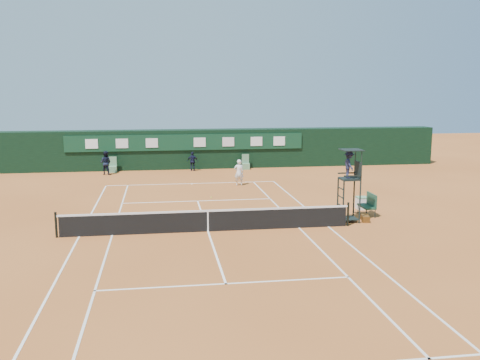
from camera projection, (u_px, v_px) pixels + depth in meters
name	position (u px, v px, depth m)	size (l,w,h in m)	color
ground	(208.00, 231.00, 23.47)	(90.00, 90.00, 0.00)	#B15F29
court_lines	(208.00, 231.00, 23.47)	(11.05, 23.85, 0.01)	white
tennis_net	(208.00, 220.00, 23.38)	(12.90, 0.10, 1.10)	black
back_wall	(186.00, 149.00, 41.46)	(40.00, 1.65, 3.00)	black
linesman_chair_left	(113.00, 168.00, 39.64)	(0.55, 0.50, 1.15)	#5E8F68
linesman_chair_right	(246.00, 165.00, 41.10)	(0.55, 0.50, 1.15)	#5B8C60
umpire_chair	(350.00, 170.00, 24.80)	(0.96, 0.95, 3.42)	black
player_bench	(369.00, 204.00, 26.32)	(0.55, 1.20, 1.10)	#183C26
tennis_bag	(365.00, 218.00, 25.26)	(0.33, 0.75, 0.28)	black
cooler	(362.00, 203.00, 27.73)	(0.57, 0.57, 0.65)	silver
tennis_ball	(211.00, 197.00, 30.50)	(0.07, 0.07, 0.07)	#CDE735
player	(239.00, 172.00, 34.31)	(0.61, 0.40, 1.68)	white
ball_kid_left	(106.00, 163.00, 38.51)	(0.83, 0.65, 1.71)	black
ball_kid_right	(193.00, 161.00, 40.26)	(0.85, 0.35, 1.44)	black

